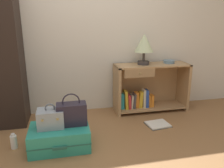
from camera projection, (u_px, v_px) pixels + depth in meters
name	position (u px, v px, depth m)	size (l,w,h in m)	color
ground_plane	(106.00, 166.00, 2.19)	(9.00, 9.00, 0.00)	olive
back_wall	(85.00, 22.00, 3.23)	(6.40, 0.10, 2.60)	silver
bookshelf	(148.00, 88.00, 3.45)	(1.10, 0.39, 0.71)	tan
table_lamp	(144.00, 44.00, 3.24)	(0.27, 0.27, 0.44)	#3D3838
bowl	(169.00, 62.00, 3.41)	(0.16, 0.16, 0.05)	slate
suitcase_large	(60.00, 137.00, 2.48)	(0.64, 0.45, 0.24)	teal
train_case	(51.00, 118.00, 2.42)	(0.27, 0.23, 0.26)	#8E99A3
handbag	(72.00, 114.00, 2.47)	(0.32, 0.16, 0.36)	#231E2D
bottle	(14.00, 142.00, 2.46)	(0.07, 0.07, 0.17)	white
open_book_on_floor	(158.00, 124.00, 3.02)	(0.33, 0.30, 0.02)	white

